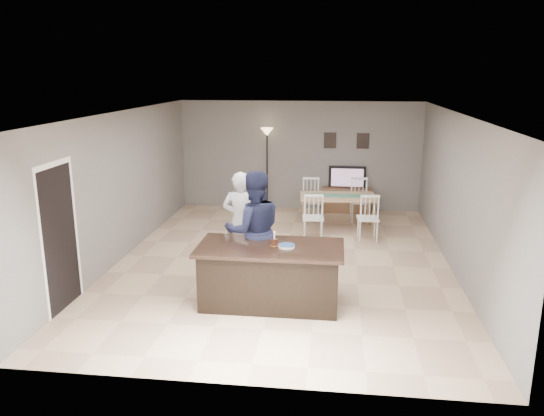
# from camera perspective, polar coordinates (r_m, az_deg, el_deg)

# --- Properties ---
(floor) EXTENTS (8.00, 8.00, 0.00)m
(floor) POSITION_cam_1_polar(r_m,az_deg,el_deg) (9.79, 1.16, -5.80)
(floor) COLOR tan
(floor) RESTS_ON ground
(room_shell) EXTENTS (8.00, 8.00, 8.00)m
(room_shell) POSITION_cam_1_polar(r_m,az_deg,el_deg) (9.34, 1.21, 3.90)
(room_shell) COLOR slate
(room_shell) RESTS_ON floor
(kitchen_island) EXTENTS (2.15, 1.10, 0.90)m
(kitchen_island) POSITION_cam_1_polar(r_m,az_deg,el_deg) (7.96, -0.17, -7.17)
(kitchen_island) COLOR black
(kitchen_island) RESTS_ON floor
(tv_console) EXTENTS (1.20, 0.40, 0.60)m
(tv_console) POSITION_cam_1_polar(r_m,az_deg,el_deg) (13.28, 8.01, 0.85)
(tv_console) COLOR brown
(tv_console) RESTS_ON floor
(television) EXTENTS (0.91, 0.12, 0.53)m
(television) POSITION_cam_1_polar(r_m,az_deg,el_deg) (13.22, 8.09, 3.29)
(television) COLOR black
(television) RESTS_ON tv_console
(tv_screen_glow) EXTENTS (0.78, 0.00, 0.78)m
(tv_screen_glow) POSITION_cam_1_polar(r_m,az_deg,el_deg) (13.14, 8.10, 3.26)
(tv_screen_glow) COLOR orange
(tv_screen_glow) RESTS_ON tv_console
(picture_frames) EXTENTS (1.10, 0.02, 0.38)m
(picture_frames) POSITION_cam_1_polar(r_m,az_deg,el_deg) (13.22, 8.00, 7.19)
(picture_frames) COLOR black
(picture_frames) RESTS_ON room_shell
(doorway) EXTENTS (0.00, 2.10, 2.65)m
(doorway) POSITION_cam_1_polar(r_m,az_deg,el_deg) (8.16, -21.96, -1.74)
(doorway) COLOR black
(doorway) RESTS_ON floor
(woman) EXTENTS (0.64, 0.42, 1.75)m
(woman) POSITION_cam_1_polar(r_m,az_deg,el_deg) (9.19, -3.37, -1.45)
(woman) COLOR silver
(woman) RESTS_ON floor
(man) EXTENTS (1.11, 0.98, 1.92)m
(man) POSITION_cam_1_polar(r_m,az_deg,el_deg) (8.35, -1.95, -2.47)
(man) COLOR #161932
(man) RESTS_ON floor
(birthday_cake) EXTENTS (0.14, 0.14, 0.22)m
(birthday_cake) POSITION_cam_1_polar(r_m,az_deg,el_deg) (7.82, 0.26, -3.69)
(birthday_cake) COLOR gold
(birthday_cake) RESTS_ON kitchen_island
(plate_stack) EXTENTS (0.25, 0.25, 0.04)m
(plate_stack) POSITION_cam_1_polar(r_m,az_deg,el_deg) (7.75, 1.58, -4.11)
(plate_stack) COLOR white
(plate_stack) RESTS_ON kitchen_island
(dining_table) EXTENTS (1.71, 1.97, 1.00)m
(dining_table) POSITION_cam_1_polar(r_m,az_deg,el_deg) (11.66, 7.10, 0.69)
(dining_table) COLOR #A77A5B
(dining_table) RESTS_ON floor
(floor_lamp) EXTENTS (0.31, 0.31, 2.06)m
(floor_lamp) POSITION_cam_1_polar(r_m,az_deg,el_deg) (13.17, -0.54, 6.62)
(floor_lamp) COLOR black
(floor_lamp) RESTS_ON floor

